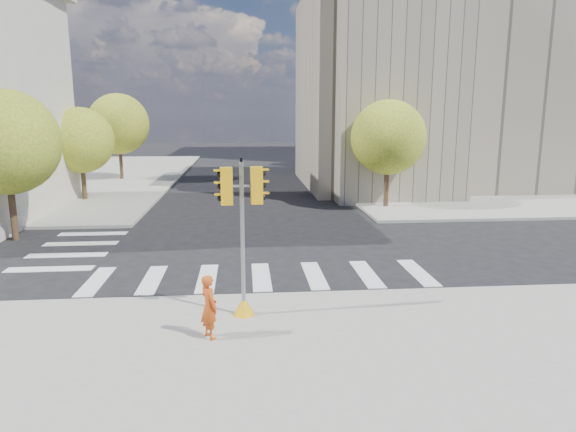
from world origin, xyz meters
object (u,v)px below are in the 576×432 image
object	(u,v)px
lamp_far	(339,122)
traffic_signal	(243,251)
lamp_near	(379,126)
photographer	(209,307)

from	to	relation	value
lamp_far	traffic_signal	xyz separation A→B (m)	(-8.69, -33.62, -2.68)
lamp_near	traffic_signal	xyz separation A→B (m)	(-8.69, -19.62, -2.68)
lamp_far	traffic_signal	size ratio (longest dim) A/B	1.95
lamp_near	traffic_signal	bearing A→B (deg)	-113.88
lamp_near	photographer	world-z (taller)	lamp_near
traffic_signal	photographer	distance (m)	1.84
traffic_signal	photographer	bearing A→B (deg)	-126.52
lamp_near	photographer	size ratio (longest dim) A/B	5.23
lamp_far	traffic_signal	world-z (taller)	lamp_far
traffic_signal	lamp_near	bearing A→B (deg)	60.82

